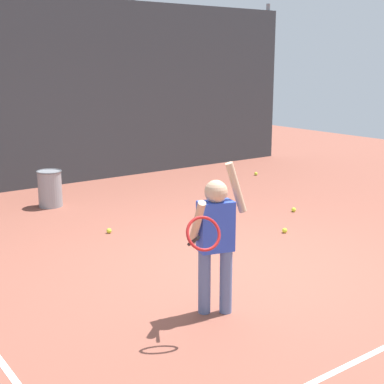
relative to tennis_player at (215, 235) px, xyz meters
name	(u,v)px	position (x,y,z in m)	size (l,w,h in m)	color
ground_plane	(238,265)	(0.94, 0.77, -0.73)	(20.00, 20.00, 0.00)	brown
back_fence_windscreen	(51,93)	(0.94, 5.82, 0.92)	(10.70, 0.08, 3.29)	#383D42
fence_post_2	(135,86)	(2.67, 5.88, 0.99)	(0.09, 0.09, 3.44)	slate
fence_post_3	(266,82)	(6.14, 5.88, 0.99)	(0.09, 0.09, 3.44)	slate
tennis_player	(215,235)	(0.00, 0.00, 0.00)	(0.83, 0.57, 1.35)	slate
ball_hopper	(50,188)	(0.26, 4.41, -0.44)	(0.38, 0.38, 0.56)	gray
tennis_ball_0	(234,185)	(3.45, 3.79, -0.69)	(0.07, 0.07, 0.07)	#CCE033
tennis_ball_2	(285,230)	(2.20, 1.31, -0.69)	(0.07, 0.07, 0.07)	#CCE033
tennis_ball_3	(109,231)	(0.34, 2.65, -0.69)	(0.07, 0.07, 0.07)	#CCE033
tennis_ball_5	(294,210)	(3.06, 1.97, -0.69)	(0.07, 0.07, 0.07)	#CCE033
tennis_ball_7	(256,174)	(4.45, 4.31, -0.69)	(0.07, 0.07, 0.07)	#CCE033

